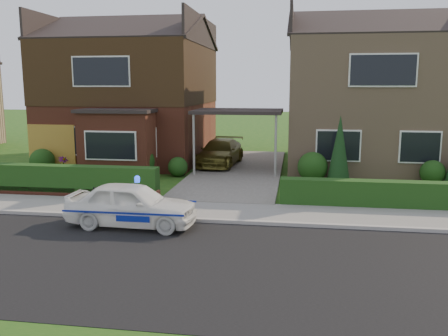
# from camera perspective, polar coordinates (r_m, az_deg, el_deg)

# --- Properties ---
(ground) EXTENTS (120.00, 120.00, 0.00)m
(ground) POSITION_cam_1_polar(r_m,az_deg,el_deg) (10.65, -5.65, -11.19)
(ground) COLOR #184913
(ground) RESTS_ON ground
(road) EXTENTS (60.00, 6.00, 0.02)m
(road) POSITION_cam_1_polar(r_m,az_deg,el_deg) (10.65, -5.65, -11.19)
(road) COLOR black
(road) RESTS_ON ground
(kerb) EXTENTS (60.00, 0.16, 0.12)m
(kerb) POSITION_cam_1_polar(r_m,az_deg,el_deg) (13.45, -2.44, -6.34)
(kerb) COLOR #9E9993
(kerb) RESTS_ON ground
(sidewalk) EXTENTS (60.00, 2.00, 0.10)m
(sidewalk) POSITION_cam_1_polar(r_m,az_deg,el_deg) (14.44, -1.63, -5.23)
(sidewalk) COLOR slate
(sidewalk) RESTS_ON ground
(driveway) EXTENTS (3.80, 12.00, 0.12)m
(driveway) POSITION_cam_1_polar(r_m,az_deg,el_deg) (21.10, 1.71, -0.34)
(driveway) COLOR #666059
(driveway) RESTS_ON ground
(house_left) EXTENTS (7.50, 9.53, 7.25)m
(house_left) POSITION_cam_1_polar(r_m,az_deg,el_deg) (24.93, -10.90, 9.74)
(house_left) COLOR brown
(house_left) RESTS_ON ground
(house_right) EXTENTS (7.50, 8.06, 7.25)m
(house_right) POSITION_cam_1_polar(r_m,az_deg,el_deg) (23.83, 16.84, 9.14)
(house_right) COLOR tan
(house_right) RESTS_ON ground
(carport_link) EXTENTS (3.80, 3.00, 2.77)m
(carport_link) POSITION_cam_1_polar(r_m,az_deg,el_deg) (20.75, 1.73, 6.71)
(carport_link) COLOR black
(carport_link) RESTS_ON ground
(garage_door) EXTENTS (2.20, 0.10, 2.10)m
(garage_door) POSITION_cam_1_polar(r_m,az_deg,el_deg) (22.50, -19.97, 2.26)
(garage_door) COLOR olive
(garage_door) RESTS_ON ground
(dwarf_wall) EXTENTS (7.70, 0.25, 0.36)m
(dwarf_wall) POSITION_cam_1_polar(r_m,az_deg,el_deg) (17.45, -20.00, -2.73)
(dwarf_wall) COLOR brown
(dwarf_wall) RESTS_ON ground
(hedge_left) EXTENTS (7.50, 0.55, 0.90)m
(hedge_left) POSITION_cam_1_polar(r_m,az_deg,el_deg) (17.62, -19.73, -3.20)
(hedge_left) COLOR #193510
(hedge_left) RESTS_ON ground
(hedge_right) EXTENTS (7.50, 0.55, 0.80)m
(hedge_right) POSITION_cam_1_polar(r_m,az_deg,el_deg) (15.79, 20.50, -4.73)
(hedge_right) COLOR #193510
(hedge_right) RESTS_ON ground
(shrub_left_far) EXTENTS (1.08, 1.08, 1.08)m
(shrub_left_far) POSITION_cam_1_polar(r_m,az_deg,el_deg) (22.30, -21.02, 0.80)
(shrub_left_far) COLOR #193510
(shrub_left_far) RESTS_ON ground
(shrub_left_mid) EXTENTS (1.32, 1.32, 1.32)m
(shrub_left_mid) POSITION_cam_1_polar(r_m,az_deg,el_deg) (20.25, -10.19, 0.79)
(shrub_left_mid) COLOR #193510
(shrub_left_mid) RESTS_ON ground
(shrub_left_near) EXTENTS (0.84, 0.84, 0.84)m
(shrub_left_near) POSITION_cam_1_polar(r_m,az_deg,el_deg) (20.12, -5.57, 0.15)
(shrub_left_near) COLOR #193510
(shrub_left_near) RESTS_ON ground
(shrub_right_near) EXTENTS (1.20, 1.20, 1.20)m
(shrub_right_near) POSITION_cam_1_polar(r_m,az_deg,el_deg) (19.30, 10.61, 0.15)
(shrub_right_near) COLOR #193510
(shrub_right_near) RESTS_ON ground
(shrub_right_mid) EXTENTS (0.96, 0.96, 0.96)m
(shrub_right_mid) POSITION_cam_1_polar(r_m,az_deg,el_deg) (20.11, 23.80, -0.49)
(shrub_right_mid) COLOR #193510
(shrub_right_mid) RESTS_ON ground
(conifer_a) EXTENTS (0.90, 0.90, 2.60)m
(conifer_a) POSITION_cam_1_polar(r_m,az_deg,el_deg) (19.06, 13.70, 2.04)
(conifer_a) COLOR black
(conifer_a) RESTS_ON ground
(police_car) EXTENTS (3.28, 3.61, 1.38)m
(police_car) POSITION_cam_1_polar(r_m,az_deg,el_deg) (13.18, -11.03, -4.38)
(police_car) COLOR white
(police_car) RESTS_ON ground
(driveway_car) EXTENTS (2.00, 4.20, 1.18)m
(driveway_car) POSITION_cam_1_polar(r_m,az_deg,el_deg) (22.27, -0.47, 1.91)
(driveway_car) COLOR brown
(driveway_car) RESTS_ON driveway
(potted_plant_b) EXTENTS (0.58, 0.55, 0.82)m
(potted_plant_b) POSITION_cam_1_polar(r_m,az_deg,el_deg) (18.13, -17.24, -1.37)
(potted_plant_b) COLOR gray
(potted_plant_b) RESTS_ON ground
(potted_plant_c) EXTENTS (0.62, 0.62, 0.81)m
(potted_plant_c) POSITION_cam_1_polar(r_m,az_deg,el_deg) (21.30, -18.76, 0.17)
(potted_plant_c) COLOR gray
(potted_plant_c) RESTS_ON ground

